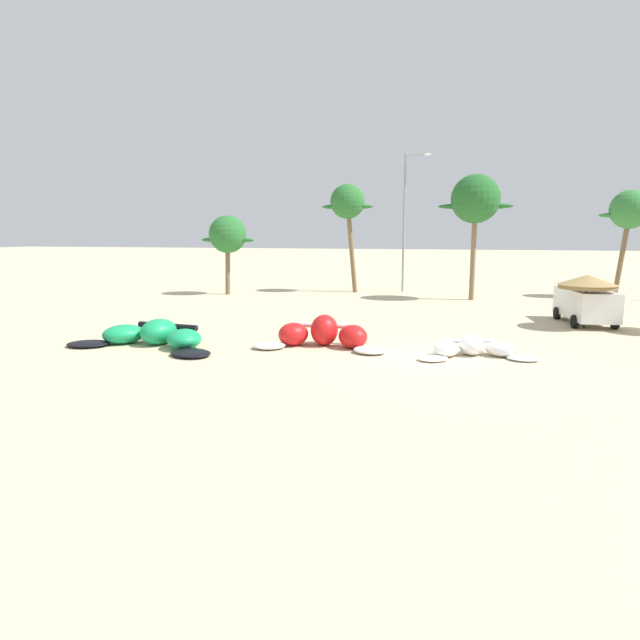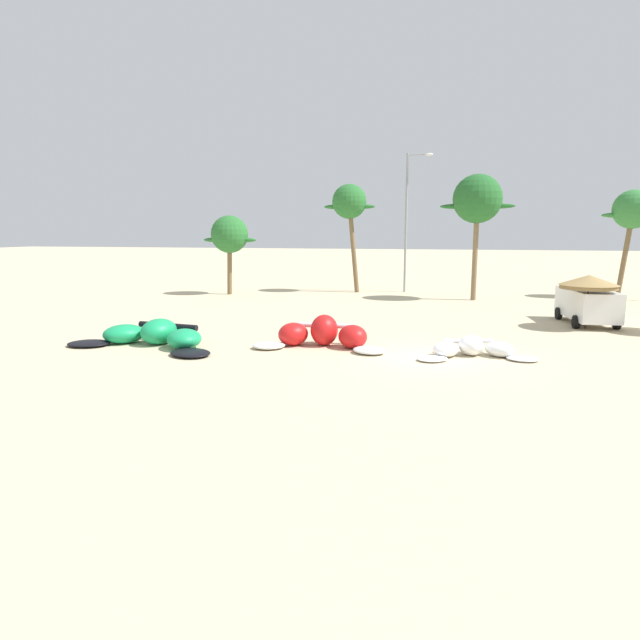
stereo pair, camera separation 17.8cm
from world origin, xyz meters
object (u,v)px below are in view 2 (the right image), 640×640
object	(u,v)px
kite_far_left	(154,336)
palm_left	(350,204)
kite_left	(323,335)
kite_left_of_center	(473,349)
palm_leftmost	(230,235)
lamppost_west	(408,216)
palm_left_of_gap	(477,200)
palm_center_left	(633,211)
beach_umbrella_near_van	(589,282)
parked_van	(587,303)

from	to	relation	value
kite_far_left	palm_left	size ratio (longest dim) A/B	0.85
kite_left	kite_left_of_center	bearing A→B (deg)	-4.20
palm_leftmost	lamppost_west	bearing A→B (deg)	20.22
palm_left_of_gap	palm_center_left	bearing A→B (deg)	19.10
palm_left	kite_left	bearing A→B (deg)	-82.70
beach_umbrella_near_van	lamppost_west	world-z (taller)	lamppost_west
kite_left	palm_leftmost	xyz separation A→B (m)	(-11.39, 17.54, 4.05)
kite_left	lamppost_west	xyz separation A→B (m)	(1.80, 22.40, 5.52)
kite_far_left	palm_left	world-z (taller)	palm_left
beach_umbrella_near_van	palm_center_left	world-z (taller)	palm_center_left
kite_far_left	kite_left_of_center	bearing A→B (deg)	4.29
kite_left_of_center	beach_umbrella_near_van	xyz separation A→B (m)	(5.81, 7.80, 2.07)
parked_van	kite_left_of_center	bearing A→B (deg)	-123.23
kite_far_left	palm_leftmost	world-z (taller)	palm_leftmost
parked_van	palm_left	bearing A→B (deg)	140.53
beach_umbrella_near_van	palm_left_of_gap	size ratio (longest dim) A/B	0.32
palm_leftmost	parked_van	bearing A→B (deg)	-20.00
palm_left	palm_center_left	size ratio (longest dim) A/B	1.09
kite_left	kite_far_left	bearing A→B (deg)	-168.50
kite_far_left	palm_center_left	size ratio (longest dim) A/B	0.93
kite_left_of_center	palm_center_left	size ratio (longest dim) A/B	0.61
kite_left	parked_van	bearing A→B (deg)	35.96
palm_left_of_gap	palm_left	bearing A→B (deg)	161.72
beach_umbrella_near_van	palm_leftmost	bearing A→B (deg)	156.43
kite_left	palm_left	xyz separation A→B (m)	(-2.73, 21.28, 6.51)
kite_left_of_center	lamppost_west	distance (m)	23.96
palm_left	palm_leftmost	bearing A→B (deg)	-156.63
beach_umbrella_near_van	palm_center_left	bearing A→B (deg)	67.94
parked_van	palm_leftmost	distance (m)	25.44
palm_left	palm_left_of_gap	bearing A→B (deg)	-18.28
palm_leftmost	palm_center_left	distance (m)	29.63
palm_left_of_gap	lamppost_west	size ratio (longest dim) A/B	0.81
lamppost_west	palm_left	bearing A→B (deg)	-166.16
palm_left	palm_left_of_gap	world-z (taller)	palm_left_of_gap
palm_left_of_gap	beach_umbrella_near_van	bearing A→B (deg)	-64.72
palm_left_of_gap	kite_left	bearing A→B (deg)	-110.80
palm_left_of_gap	palm_center_left	distance (m)	11.64
palm_left	palm_left_of_gap	distance (m)	10.12
kite_far_left	kite_left	size ratio (longest dim) A/B	1.22
parked_van	beach_umbrella_near_van	bearing A→B (deg)	-101.93
kite_left	palm_center_left	distance (m)	28.86
palm_left	lamppost_west	distance (m)	4.77
beach_umbrella_near_van	palm_left_of_gap	world-z (taller)	palm_left_of_gap
palm_left_of_gap	palm_center_left	size ratio (longest dim) A/B	1.12
kite_far_left	palm_center_left	xyz separation A→B (m)	(24.99, 23.36, 5.87)
kite_left	lamppost_west	distance (m)	23.14
kite_far_left	palm_center_left	world-z (taller)	palm_center_left
kite_left	palm_center_left	world-z (taller)	palm_center_left
parked_van	lamppost_west	world-z (taller)	lamppost_west
kite_left_of_center	palm_center_left	distance (m)	25.94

